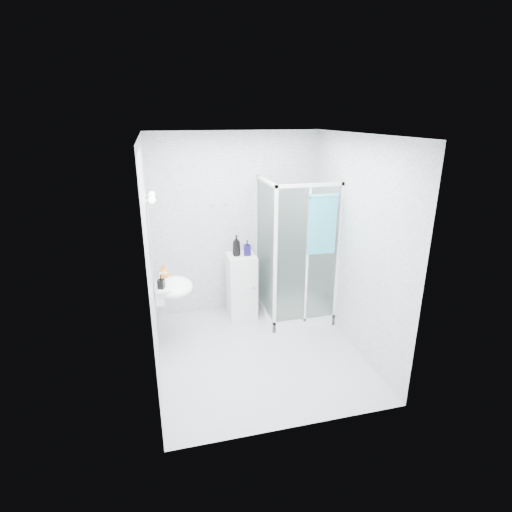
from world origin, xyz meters
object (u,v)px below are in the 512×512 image
object	(u,v)px
shower_enclosure	(291,289)
shampoo_bottle_a	(236,246)
shampoo_bottle_b	(247,248)
wall_basin	(172,288)
hand_towel	(322,223)
soap_dispenser_orange	(164,272)
storage_cabinet	(242,286)
soap_dispenser_black	(161,282)

from	to	relation	value
shower_enclosure	shampoo_bottle_a	world-z (taller)	shower_enclosure
shampoo_bottle_a	shampoo_bottle_b	bearing A→B (deg)	-4.00
shampoo_bottle_b	wall_basin	bearing A→B (deg)	-153.55
hand_towel	soap_dispenser_orange	bearing A→B (deg)	173.18
wall_basin	shampoo_bottle_a	bearing A→B (deg)	30.52
shampoo_bottle_b	hand_towel	bearing A→B (deg)	-36.69
shampoo_bottle_a	soap_dispenser_orange	size ratio (longest dim) A/B	1.65
shower_enclosure	shampoo_bottle_b	distance (m)	0.87
wall_basin	shampoo_bottle_b	xyz separation A→B (m)	(1.07, 0.53, 0.25)
wall_basin	storage_cabinet	size ratio (longest dim) A/B	0.59
storage_cabinet	hand_towel	xyz separation A→B (m)	(0.91, -0.64, 1.04)
hand_towel	soap_dispenser_orange	distance (m)	2.08
soap_dispenser_orange	soap_dispenser_black	bearing A→B (deg)	-97.59
soap_dispenser_orange	soap_dispenser_black	size ratio (longest dim) A/B	1.11
shower_enclosure	shampoo_bottle_b	xyz separation A→B (m)	(-0.58, 0.22, 0.60)
shower_enclosure	soap_dispenser_orange	xyz separation A→B (m)	(-1.74, -0.16, 0.50)
shampoo_bottle_a	soap_dispenser_black	xyz separation A→B (m)	(-1.05, -0.69, -0.15)
wall_basin	soap_dispenser_orange	bearing A→B (deg)	119.01
hand_towel	shampoo_bottle_a	size ratio (longest dim) A/B	2.61
soap_dispenser_orange	soap_dispenser_black	world-z (taller)	soap_dispenser_orange
shampoo_bottle_b	storage_cabinet	bearing A→B (deg)	166.51
shower_enclosure	storage_cabinet	bearing A→B (deg)	160.42
soap_dispenser_orange	shampoo_bottle_a	bearing A→B (deg)	21.22
shower_enclosure	shampoo_bottle_a	distance (m)	1.00
wall_basin	storage_cabinet	xyz separation A→B (m)	(0.99, 0.55, -0.32)
shampoo_bottle_a	shampoo_bottle_b	distance (m)	0.16
hand_towel	shampoo_bottle_a	bearing A→B (deg)	147.30
shower_enclosure	soap_dispenser_black	world-z (taller)	shower_enclosure
shampoo_bottle_b	soap_dispenser_black	bearing A→B (deg)	-150.50
storage_cabinet	soap_dispenser_black	xyz separation A→B (m)	(-1.12, -0.70, 0.47)
wall_basin	soap_dispenser_black	xyz separation A→B (m)	(-0.12, -0.14, 0.15)
shampoo_bottle_a	soap_dispenser_black	size ratio (longest dim) A/B	1.83
soap_dispenser_orange	shampoo_bottle_b	bearing A→B (deg)	18.22
shampoo_bottle_b	soap_dispenser_orange	size ratio (longest dim) A/B	1.19
storage_cabinet	shampoo_bottle_a	bearing A→B (deg)	-172.74
hand_towel	shower_enclosure	bearing A→B (deg)	121.50
shampoo_bottle_a	soap_dispenser_orange	bearing A→B (deg)	-158.78
wall_basin	shampoo_bottle_a	size ratio (longest dim) A/B	1.90
shampoo_bottle_b	soap_dispenser_orange	bearing A→B (deg)	-161.78
wall_basin	hand_towel	xyz separation A→B (m)	(1.90, -0.09, 0.71)
shower_enclosure	storage_cabinet	distance (m)	0.71
storage_cabinet	shampoo_bottle_a	world-z (taller)	shampoo_bottle_a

